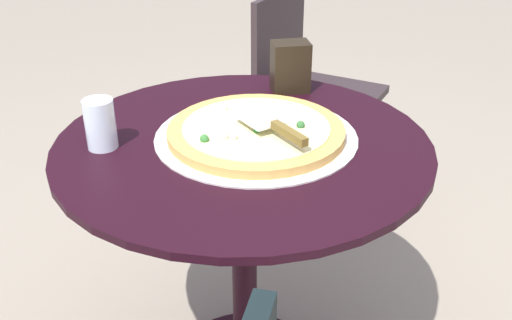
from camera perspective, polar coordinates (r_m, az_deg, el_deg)
name	(u,v)px	position (r m, az deg, el deg)	size (l,w,h in m)	color
patio_table	(244,205)	(1.40, -1.21, -4.40)	(0.84, 0.84, 0.72)	black
pizza_on_tray	(256,132)	(1.32, -0.01, 2.75)	(0.46, 0.46, 0.04)	beige
pizza_server	(275,126)	(1.26, 1.88, 3.30)	(0.09, 0.21, 0.02)	silver
drinking_cup	(100,124)	(1.30, -14.86, 3.39)	(0.07, 0.07, 0.11)	silver
napkin_dispenser	(290,67)	(1.57, 3.35, 9.01)	(0.10, 0.07, 0.13)	black
patio_chair_near	(306,82)	(2.27, 4.86, 7.55)	(0.55, 0.55, 0.83)	#302527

